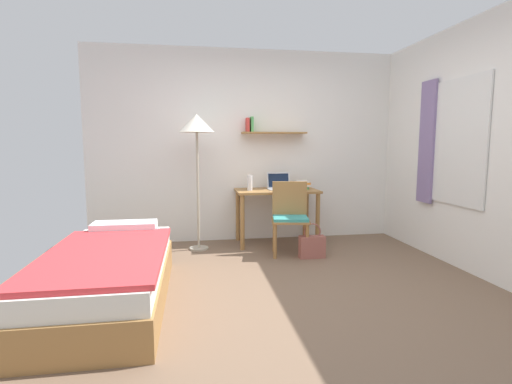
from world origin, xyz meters
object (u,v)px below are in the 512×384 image
at_px(bed, 110,276).
at_px(laptop, 279,185).
at_px(desk, 277,199).
at_px(desk_chair, 290,215).
at_px(standing_lamp, 197,130).
at_px(water_bottle, 250,183).
at_px(book_stack, 302,185).
at_px(handbag, 312,246).

bearing_deg(bed, laptop, 43.97).
xyz_separation_m(desk, desk_chair, (0.05, -0.52, -0.12)).
height_order(standing_lamp, water_bottle, standing_lamp).
bearing_deg(book_stack, desk, -171.72).
bearing_deg(book_stack, standing_lamp, -172.03).
distance_m(desk_chair, book_stack, 0.72).
relative_size(desk, desk_chair, 1.24).
height_order(bed, desk_chair, desk_chair).
xyz_separation_m(laptop, water_bottle, (-0.41, -0.08, 0.04)).
height_order(bed, water_bottle, water_bottle).
relative_size(water_bottle, handbag, 0.48).
relative_size(laptop, water_bottle, 1.58).
xyz_separation_m(desk, laptop, (0.04, 0.05, 0.19)).
bearing_deg(desk_chair, bed, -146.84).
height_order(laptop, book_stack, laptop).
bearing_deg(bed, desk, 43.93).
height_order(desk, water_bottle, water_bottle).
bearing_deg(book_stack, water_bottle, -173.27).
bearing_deg(laptop, desk, -134.35).
distance_m(desk_chair, standing_lamp, 1.54).
relative_size(desk_chair, handbag, 2.12).
distance_m(desk, handbag, 0.90).
xyz_separation_m(bed, handbag, (2.06, 1.00, -0.10)).
bearing_deg(bed, desk_chair, 33.16).
bearing_deg(handbag, book_stack, 82.85).
distance_m(standing_lamp, book_stack, 1.59).
height_order(laptop, water_bottle, laptop).
relative_size(laptop, handbag, 0.77).
bearing_deg(standing_lamp, handbag, -24.20).
distance_m(desk, book_stack, 0.42).
bearing_deg(handbag, laptop, 106.12).
bearing_deg(desk, laptop, 45.65).
xyz_separation_m(laptop, handbag, (0.22, -0.78, -0.64)).
bearing_deg(water_bottle, standing_lamp, -170.68).
bearing_deg(water_bottle, desk, 5.15).
xyz_separation_m(water_bottle, handbag, (0.64, -0.70, -0.69)).
relative_size(desk_chair, laptop, 2.76).
bearing_deg(handbag, bed, -154.23).
bearing_deg(laptop, water_bottle, -169.12).
xyz_separation_m(bed, water_bottle, (1.43, 1.69, 0.59)).
bearing_deg(laptop, desk_chair, -89.02).
xyz_separation_m(desk, handbag, (0.27, -0.73, -0.46)).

